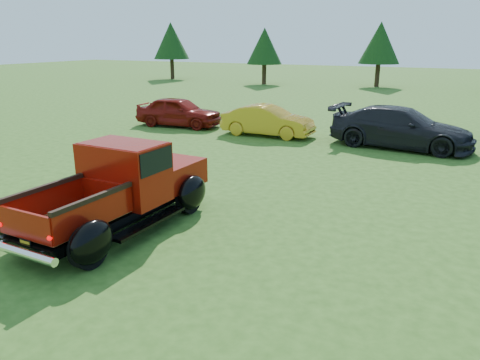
% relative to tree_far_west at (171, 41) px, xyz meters
% --- Properties ---
extents(ground, '(120.00, 120.00, 0.00)m').
position_rel_tree_far_west_xyz_m(ground, '(22.00, -30.00, -3.52)').
color(ground, '#2B4E16').
rests_on(ground, ground).
extents(tree_far_west, '(3.33, 3.33, 5.20)m').
position_rel_tree_far_west_xyz_m(tree_far_west, '(0.00, 0.00, 0.00)').
color(tree_far_west, '#332114').
rests_on(tree_far_west, ground).
extents(tree_west, '(2.94, 2.94, 4.60)m').
position_rel_tree_far_west_xyz_m(tree_west, '(10.00, -1.00, -0.41)').
color(tree_west, '#332114').
rests_on(tree_west, ground).
extents(tree_mid_left, '(3.20, 3.20, 5.00)m').
position_rel_tree_far_west_xyz_m(tree_mid_left, '(19.00, 1.00, -0.14)').
color(tree_mid_left, '#332114').
rests_on(tree_mid_left, ground).
extents(pickup_truck, '(2.30, 4.69, 1.72)m').
position_rel_tree_far_west_xyz_m(pickup_truck, '(20.01, -30.96, -2.70)').
color(pickup_truck, black).
rests_on(pickup_truck, ground).
extents(show_car_red, '(3.87, 1.80, 1.28)m').
position_rel_tree_far_west_xyz_m(show_car_red, '(14.66, -20.98, -2.88)').
color(show_car_red, maroon).
rests_on(show_car_red, ground).
extents(show_car_yellow, '(3.63, 1.29, 1.19)m').
position_rel_tree_far_west_xyz_m(show_car_yellow, '(18.99, -21.20, -2.92)').
color(show_car_yellow, gold).
rests_on(show_car_yellow, ground).
extents(show_car_grey, '(5.05, 2.44, 1.42)m').
position_rel_tree_far_west_xyz_m(show_car_grey, '(24.00, -21.03, -2.81)').
color(show_car_grey, black).
rests_on(show_car_grey, ground).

